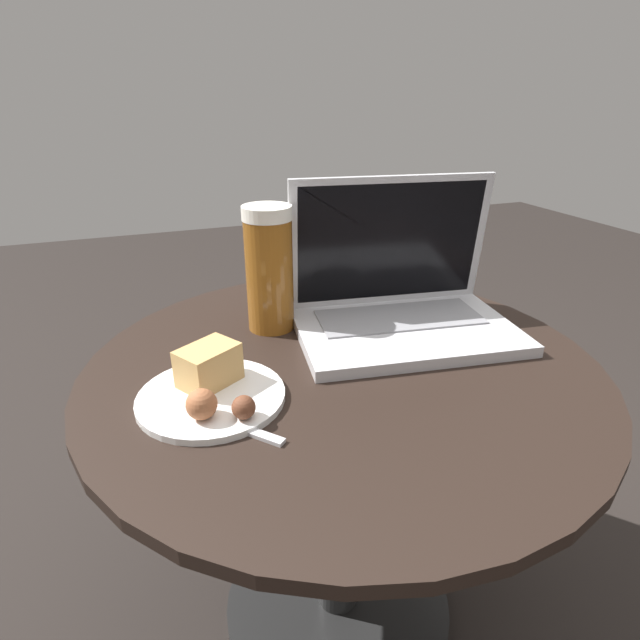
% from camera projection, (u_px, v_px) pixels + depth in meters
% --- Properties ---
extents(ground_plane, '(6.00, 6.00, 0.00)m').
position_uv_depth(ground_plane, '(337.00, 602.00, 0.95)').
color(ground_plane, black).
extents(table, '(0.74, 0.74, 0.53)m').
position_uv_depth(table, '(341.00, 437.00, 0.79)').
color(table, black).
rests_on(table, ground_plane).
extents(napkin, '(0.16, 0.13, 0.00)m').
position_uv_depth(napkin, '(205.00, 401.00, 0.63)').
color(napkin, silver).
rests_on(napkin, table).
extents(laptop, '(0.37, 0.27, 0.24)m').
position_uv_depth(laptop, '(400.00, 300.00, 0.81)').
color(laptop, silver).
rests_on(laptop, table).
extents(beer_glass, '(0.08, 0.08, 0.20)m').
position_uv_depth(beer_glass, '(269.00, 269.00, 0.79)').
color(beer_glass, brown).
rests_on(beer_glass, table).
extents(snack_plate, '(0.19, 0.19, 0.06)m').
position_uv_depth(snack_plate, '(211.00, 387.00, 0.63)').
color(snack_plate, white).
rests_on(snack_plate, table).
extents(fork, '(0.14, 0.16, 0.00)m').
position_uv_depth(fork, '(202.00, 415.00, 0.60)').
color(fork, silver).
rests_on(fork, table).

